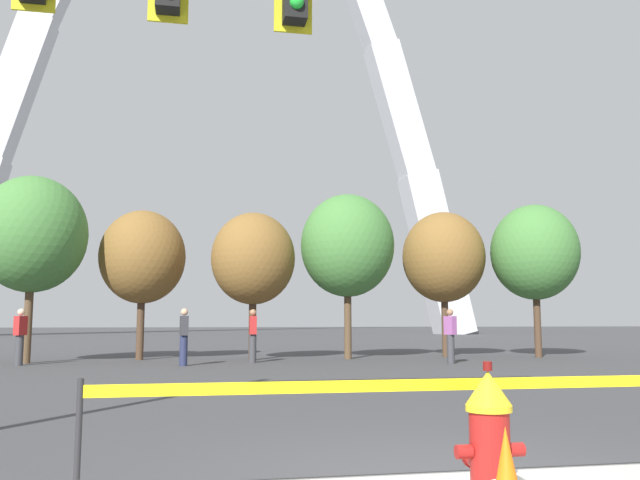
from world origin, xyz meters
name	(u,v)px	position (x,y,z in m)	size (l,w,h in m)	color
fire_hydrant	(489,443)	(-0.06, -0.96, 0.47)	(0.46, 0.48, 0.99)	#5E0F0D
caution_tape_barrier	(519,410)	(0.29, -0.69, 0.63)	(5.92, 0.05, 0.90)	#232326
traffic_signal_gantry	(64,32)	(-3.35, 1.97, 4.27)	(6.42, 0.44, 6.00)	#232326
monument_arch	(218,80)	(0.00, 52.98, 22.57)	(46.96, 3.07, 52.34)	silver
tree_far_left	(33,234)	(-6.68, 16.03, 3.83)	(3.20, 3.20, 5.59)	brown
tree_left_mid	(143,257)	(-3.53, 17.20, 3.30)	(2.76, 2.76, 4.83)	#473323
tree_center_left	(253,259)	(-0.01, 16.38, 3.24)	(2.71, 2.71, 4.74)	#473323
tree_center_right	(347,246)	(3.14, 16.42, 3.73)	(3.12, 3.12, 5.46)	brown
tree_right_mid	(444,257)	(6.79, 17.07, 3.47)	(2.90, 2.90, 5.08)	#473323
tree_far_right	(535,252)	(9.76, 16.11, 3.61)	(3.02, 3.02, 5.28)	#473323
pedestrian_walking_left	(184,336)	(-2.13, 14.02, 0.82)	(0.25, 0.37, 1.59)	#232847
pedestrian_standing_center	(253,335)	(-0.11, 15.07, 0.82)	(0.22, 0.34, 1.59)	#38383D
pedestrian_walking_right	(20,336)	(-6.66, 15.09, 0.82)	(0.34, 0.39, 1.59)	#38383D
pedestrian_near_trees	(450,335)	(5.55, 13.56, 0.82)	(0.32, 0.39, 1.59)	#38383D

